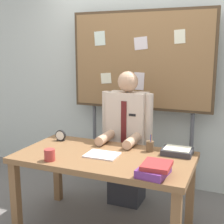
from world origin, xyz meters
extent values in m
cube|color=silver|center=(0.00, 1.22, 1.35)|extent=(6.40, 0.08, 2.70)
cube|color=brown|center=(0.00, 0.00, 0.70)|extent=(1.54, 0.80, 0.05)
cube|color=brown|center=(-0.71, -0.34, 0.34)|extent=(0.07, 0.07, 0.67)
cube|color=brown|center=(-0.71, 0.34, 0.34)|extent=(0.07, 0.07, 0.67)
cube|color=brown|center=(0.71, 0.34, 0.34)|extent=(0.07, 0.07, 0.67)
cube|color=#2D2D33|center=(0.00, 0.60, 0.22)|extent=(0.34, 0.30, 0.44)
cube|color=beige|center=(0.00, 0.60, 0.82)|extent=(0.40, 0.22, 0.76)
sphere|color=tan|center=(0.00, 0.60, 1.31)|extent=(0.21, 0.21, 0.21)
cylinder|color=beige|center=(-0.23, 0.58, 0.96)|extent=(0.09, 0.09, 0.48)
cylinder|color=beige|center=(0.23, 0.58, 0.96)|extent=(0.09, 0.09, 0.48)
cylinder|color=tan|center=(-0.14, 0.34, 0.77)|extent=(0.09, 0.30, 0.09)
cylinder|color=tan|center=(0.14, 0.34, 0.77)|extent=(0.09, 0.30, 0.09)
cube|color=#591919|center=(0.00, 0.49, 0.88)|extent=(0.06, 0.01, 0.49)
cube|color=black|center=(0.09, 0.49, 0.99)|extent=(0.07, 0.01, 0.02)
cube|color=#4C3823|center=(0.00, 1.02, 1.50)|extent=(1.64, 0.05, 1.10)
cube|color=olive|center=(0.00, 1.01, 1.50)|extent=(1.58, 0.04, 1.04)
cylinder|color=#59595E|center=(-0.60, 1.05, 0.49)|extent=(0.04, 0.04, 0.98)
cylinder|color=#59595E|center=(0.60, 1.05, 0.49)|extent=(0.04, 0.04, 0.98)
cube|color=silver|center=(0.01, 0.98, 1.69)|extent=(0.16, 0.00, 0.15)
cube|color=silver|center=(-0.01, 0.98, 1.27)|extent=(0.13, 0.00, 0.20)
cube|color=#F4EFCC|center=(-0.41, 0.98, 1.29)|extent=(0.14, 0.00, 0.13)
cube|color=#F4EFCC|center=(0.43, 0.98, 1.76)|extent=(0.12, 0.00, 0.15)
cube|color=silver|center=(-0.49, 0.98, 1.75)|extent=(0.14, 0.00, 0.17)
cube|color=#72337F|center=(0.51, -0.26, 0.75)|extent=(0.23, 0.27, 0.06)
cube|color=#B22D2D|center=(0.54, -0.25, 0.80)|extent=(0.21, 0.23, 0.03)
cube|color=silver|center=(-0.01, -0.02, 0.73)|extent=(0.28, 0.22, 0.01)
cylinder|color=black|center=(-0.58, 0.23, 0.78)|extent=(0.11, 0.02, 0.11)
cylinder|color=white|center=(-0.58, 0.21, 0.78)|extent=(0.09, 0.00, 0.09)
cube|color=black|center=(-0.58, 0.23, 0.73)|extent=(0.08, 0.04, 0.01)
cylinder|color=#B23833|center=(-0.36, -0.30, 0.77)|extent=(0.09, 0.09, 0.10)
cylinder|color=brown|center=(0.34, 0.25, 0.77)|extent=(0.07, 0.07, 0.09)
cylinder|color=#263399|center=(0.35, 0.24, 0.81)|extent=(0.01, 0.01, 0.15)
cylinder|color=maroon|center=(0.35, 0.24, 0.81)|extent=(0.01, 0.01, 0.15)
cylinder|color=gold|center=(0.35, 0.26, 0.81)|extent=(0.01, 0.01, 0.15)
cube|color=#333338|center=(0.59, 0.26, 0.75)|extent=(0.26, 0.20, 0.05)
cube|color=#F4EFCC|center=(0.59, 0.26, 0.77)|extent=(0.22, 0.17, 0.01)
camera|label=1|loc=(1.06, -2.36, 1.63)|focal=49.72mm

